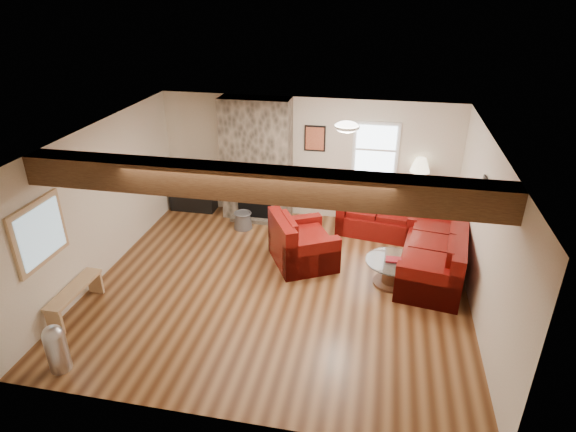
% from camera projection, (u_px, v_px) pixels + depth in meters
% --- Properties ---
extents(room, '(8.00, 8.00, 8.00)m').
position_uv_depth(room, '(278.00, 217.00, 7.35)').
color(room, '#4F2B15').
rests_on(room, ground).
extents(floor, '(6.00, 6.00, 0.00)m').
position_uv_depth(floor, '(279.00, 286.00, 7.90)').
color(floor, '#4F2B15').
rests_on(floor, ground).
extents(oak_beam, '(6.00, 0.36, 0.38)m').
position_uv_depth(oak_beam, '(255.00, 183.00, 5.78)').
color(oak_beam, '#351E10').
rests_on(oak_beam, room).
extents(chimney_breast, '(1.40, 0.67, 2.50)m').
position_uv_depth(chimney_breast, '(257.00, 161.00, 9.74)').
color(chimney_breast, '#36322A').
rests_on(chimney_breast, floor).
extents(back_window, '(0.90, 0.08, 1.10)m').
position_uv_depth(back_window, '(376.00, 150.00, 9.37)').
color(back_window, white).
rests_on(back_window, room).
extents(hatch_window, '(0.08, 1.00, 0.90)m').
position_uv_depth(hatch_window, '(40.00, 233.00, 6.46)').
color(hatch_window, tan).
rests_on(hatch_window, room).
extents(ceiling_dome, '(0.40, 0.40, 0.18)m').
position_uv_depth(ceiling_dome, '(347.00, 129.00, 7.46)').
color(ceiling_dome, white).
rests_on(ceiling_dome, room).
extents(artwork_back, '(0.42, 0.06, 0.52)m').
position_uv_depth(artwork_back, '(315.00, 139.00, 9.52)').
color(artwork_back, black).
rests_on(artwork_back, room).
extents(artwork_right, '(0.06, 0.55, 0.42)m').
position_uv_depth(artwork_right, '(485.00, 195.00, 6.87)').
color(artwork_right, black).
rests_on(artwork_right, room).
extents(sofa_three, '(1.32, 2.46, 0.90)m').
position_uv_depth(sofa_three, '(434.00, 247.00, 8.13)').
color(sofa_three, '#4D0509').
rests_on(sofa_three, floor).
extents(loveseat, '(1.64, 1.10, 0.81)m').
position_uv_depth(loveseat, '(379.00, 214.00, 9.42)').
color(loveseat, '#4D0509').
rests_on(loveseat, floor).
extents(armchair_red, '(1.39, 1.44, 0.90)m').
position_uv_depth(armchair_red, '(303.00, 239.00, 8.38)').
color(armchair_red, '#4D0509').
rests_on(armchair_red, floor).
extents(coffee_table, '(0.90, 0.90, 0.47)m').
position_uv_depth(coffee_table, '(392.00, 272.00, 7.86)').
color(coffee_table, '#422415').
rests_on(coffee_table, floor).
extents(tv_cabinet, '(0.95, 0.38, 0.48)m').
position_uv_depth(tv_cabinet, '(194.00, 199.00, 10.46)').
color(tv_cabinet, black).
rests_on(tv_cabinet, floor).
extents(television, '(0.74, 0.10, 0.43)m').
position_uv_depth(television, '(192.00, 180.00, 10.26)').
color(television, black).
rests_on(television, tv_cabinet).
extents(floor_lamp, '(0.38, 0.38, 1.48)m').
position_uv_depth(floor_lamp, '(420.00, 169.00, 9.20)').
color(floor_lamp, '#AB7F47').
rests_on(floor_lamp, floor).
extents(pine_bench, '(0.26, 1.12, 0.42)m').
position_uv_depth(pine_bench, '(76.00, 300.00, 7.18)').
color(pine_bench, tan).
rests_on(pine_bench, floor).
extents(pedal_bin, '(0.33, 0.33, 0.67)m').
position_uv_depth(pedal_bin, '(56.00, 348.00, 6.06)').
color(pedal_bin, '#B4B5BA').
rests_on(pedal_bin, floor).
extents(coal_bucket, '(0.37, 0.37, 0.35)m').
position_uv_depth(coal_bucket, '(243.00, 220.00, 9.68)').
color(coal_bucket, slate).
rests_on(coal_bucket, floor).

